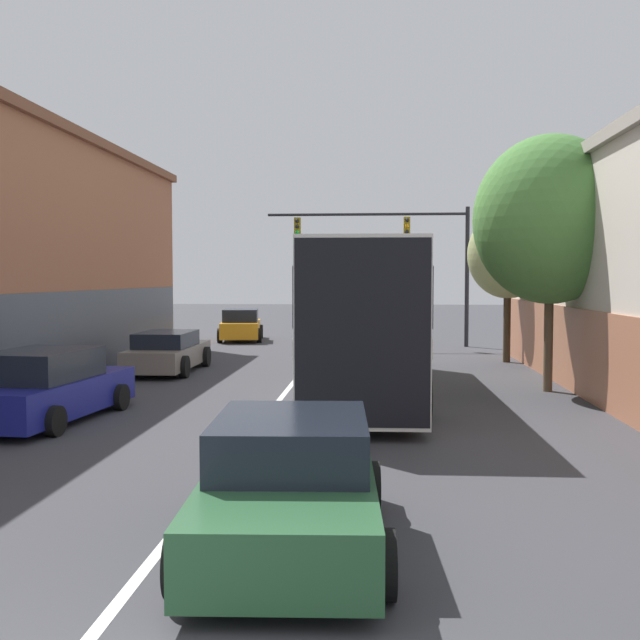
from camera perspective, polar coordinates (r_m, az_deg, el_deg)
name	(u,v)px	position (r m, az deg, el deg)	size (l,w,h in m)	color
lane_center_line	(291,386)	(20.68, -2.25, -5.03)	(0.14, 44.59, 0.01)	silver
bus	(364,312)	(19.31, 3.36, 0.63)	(2.94, 12.11, 3.76)	silver
hatchback_foreground	(290,486)	(8.44, -2.27, -12.54)	(2.27, 4.19, 1.42)	#285633
parked_car_left_near	(46,388)	(16.55, -20.14, -4.86)	(2.43, 4.74, 1.50)	navy
parked_car_left_mid	(168,352)	(24.16, -11.51, -2.41)	(1.99, 4.69, 1.29)	slate
parked_car_left_far	(241,326)	(35.68, -6.05, -0.43)	(2.41, 4.30, 1.50)	orange
traffic_signal_gantry	(404,244)	(32.67, 6.44, 5.74)	(8.73, 0.36, 6.02)	black
street_tree_near	(550,220)	(20.45, 17.15, 7.31)	(3.99, 3.59, 6.68)	brown
street_tree_far	(508,255)	(27.12, 14.13, 4.84)	(2.82, 2.54, 5.35)	#3D2D1E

